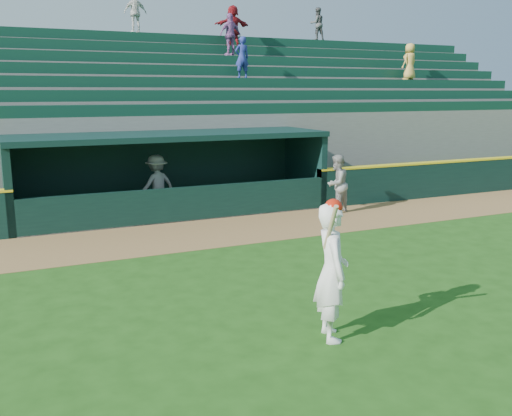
% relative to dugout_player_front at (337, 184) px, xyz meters
% --- Properties ---
extents(ground, '(120.00, 120.00, 0.00)m').
position_rel_dugout_player_front_xyz_m(ground, '(-4.61, -5.70, -0.90)').
color(ground, '#1D4912').
rests_on(ground, ground).
extents(warning_track, '(40.00, 3.00, 0.01)m').
position_rel_dugout_player_front_xyz_m(warning_track, '(-4.61, -0.80, -0.89)').
color(warning_track, olive).
rests_on(warning_track, ground).
extents(field_wall_right, '(15.50, 0.30, 1.20)m').
position_rel_dugout_player_front_xyz_m(field_wall_right, '(7.64, 0.85, -0.30)').
color(field_wall_right, black).
rests_on(field_wall_right, ground).
extents(wall_stripe_right, '(15.50, 0.32, 0.06)m').
position_rel_dugout_player_front_xyz_m(wall_stripe_right, '(7.64, 0.85, 0.33)').
color(wall_stripe_right, yellow).
rests_on(wall_stripe_right, field_wall_right).
extents(dugout_player_front, '(1.09, 1.00, 1.79)m').
position_rel_dugout_player_front_xyz_m(dugout_player_front, '(0.00, 0.00, 0.00)').
color(dugout_player_front, gray).
rests_on(dugout_player_front, ground).
extents(dugout_player_inside, '(1.32, 0.97, 1.82)m').
position_rel_dugout_player_front_xyz_m(dugout_player_inside, '(-5.09, 2.01, 0.01)').
color(dugout_player_inside, '#969692').
rests_on(dugout_player_inside, ground).
extents(dugout, '(9.40, 2.80, 2.46)m').
position_rel_dugout_player_front_xyz_m(dugout, '(-4.61, 2.31, 0.46)').
color(dugout, slate).
rests_on(dugout, ground).
extents(stands, '(34.50, 6.25, 7.51)m').
position_rel_dugout_player_front_xyz_m(stands, '(-4.61, 6.88, 1.50)').
color(stands, slate).
rests_on(stands, ground).
extents(batter_at_plate, '(0.69, 0.91, 2.17)m').
position_rel_dugout_player_front_xyz_m(batter_at_plate, '(-5.05, -7.74, 0.17)').
color(batter_at_plate, white).
rests_on(batter_at_plate, ground).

